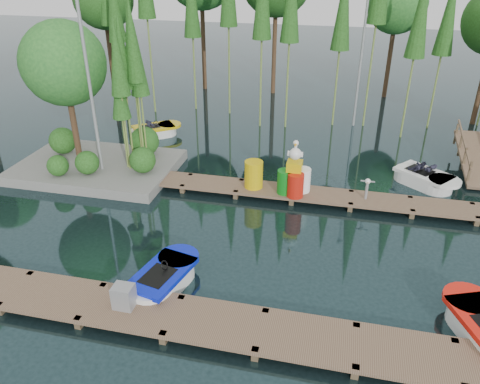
% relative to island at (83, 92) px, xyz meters
% --- Properties ---
extents(ground_plane, '(90.00, 90.00, 0.00)m').
position_rel_island_xyz_m(ground_plane, '(6.30, -3.29, -3.18)').
color(ground_plane, '#1C3134').
extents(near_dock, '(18.00, 1.50, 0.50)m').
position_rel_island_xyz_m(near_dock, '(6.30, -7.79, -2.95)').
color(near_dock, brown).
rests_on(near_dock, ground).
extents(far_dock, '(15.00, 1.20, 0.50)m').
position_rel_island_xyz_m(far_dock, '(7.30, -0.79, -2.95)').
color(far_dock, brown).
rests_on(far_dock, ground).
extents(island, '(6.20, 4.20, 6.75)m').
position_rel_island_xyz_m(island, '(0.00, 0.00, 0.00)').
color(island, slate).
rests_on(island, ground).
extents(lamp_island, '(0.30, 0.30, 7.25)m').
position_rel_island_xyz_m(lamp_island, '(0.80, -0.79, 1.08)').
color(lamp_island, gray).
rests_on(lamp_island, ground).
extents(lamp_rear, '(0.30, 0.30, 7.25)m').
position_rel_island_xyz_m(lamp_rear, '(10.30, 7.71, 1.08)').
color(lamp_rear, gray).
rests_on(lamp_rear, ground).
extents(ramp, '(1.50, 3.94, 1.49)m').
position_rel_island_xyz_m(ramp, '(15.30, 3.21, -2.60)').
color(ramp, brown).
rests_on(ramp, ground).
extents(boat_blue, '(1.65, 2.68, 0.84)m').
position_rel_island_xyz_m(boat_blue, '(5.58, -6.52, -2.94)').
color(boat_blue, white).
rests_on(boat_blue, ground).
extents(boat_yellow_far, '(2.60, 2.37, 1.22)m').
position_rel_island_xyz_m(boat_yellow_far, '(1.02, 3.97, -2.93)').
color(boat_yellow_far, white).
rests_on(boat_yellow_far, ground).
extents(boat_white_far, '(2.74, 2.53, 1.22)m').
position_rel_island_xyz_m(boat_white_far, '(13.03, 1.40, -2.91)').
color(boat_white_far, white).
rests_on(boat_white_far, ground).
extents(utility_cabinet, '(0.49, 0.42, 0.60)m').
position_rel_island_xyz_m(utility_cabinet, '(5.08, -7.79, -2.58)').
color(utility_cabinet, gray).
rests_on(utility_cabinet, near_dock).
extents(yellow_barrel, '(0.67, 0.67, 1.00)m').
position_rel_island_xyz_m(yellow_barrel, '(6.84, -0.79, -2.38)').
color(yellow_barrel, gold).
rests_on(yellow_barrel, far_dock).
extents(drum_cluster, '(1.15, 1.05, 1.98)m').
position_rel_island_xyz_m(drum_cluster, '(8.33, -0.94, -2.30)').
color(drum_cluster, '#0D7516').
rests_on(drum_cluster, far_dock).
extents(seagull_post, '(0.48, 0.26, 0.77)m').
position_rel_island_xyz_m(seagull_post, '(10.83, -0.79, -2.37)').
color(seagull_post, gray).
rests_on(seagull_post, far_dock).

